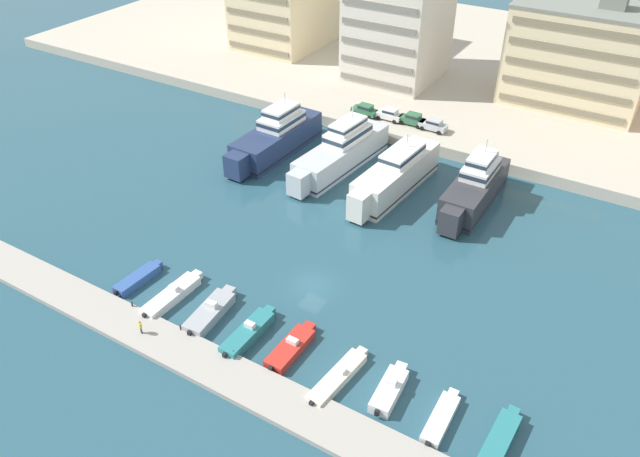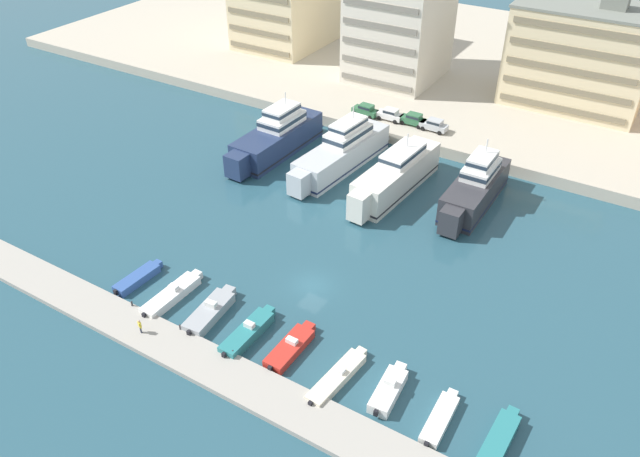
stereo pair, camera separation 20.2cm
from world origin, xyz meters
The scene contains 26 objects.
ground_plane centered at (0.00, 0.00, 0.00)m, with size 400.00×400.00×0.00m, color #285160.
quay_promenade centered at (0.00, 68.54, 0.85)m, with size 180.00×70.00×1.69m, color #BCB29E.
pier_dock centered at (0.00, -14.61, 0.27)m, with size 120.00×4.41×0.54m, color #A8A399.
yacht_navy_far_left centered at (-20.15, 22.65, 2.45)m, with size 5.54×19.29×8.40m.
yacht_silver_left centered at (-10.02, 23.72, 2.41)m, with size 6.01×20.52×8.28m.
yacht_ivory_mid_left centered at (-0.93, 21.83, 2.34)m, with size 5.37×19.20×7.30m.
yacht_charcoal_center_left centered at (8.92, 24.14, 2.39)m, with size 4.42×17.06×8.26m.
motorboat_blue_far_left centered at (-16.25, -9.13, 0.46)m, with size 1.84×6.38×0.91m.
motorboat_white_left centered at (-11.27, -9.25, 0.50)m, with size 2.00×8.23×1.48m.
motorboat_grey_mid_left centered at (-6.23, -9.22, 0.56)m, with size 2.73×7.56×1.65m.
motorboat_teal_center_left centered at (-1.24, -9.64, 0.57)m, with size 1.87×7.62×1.62m.
motorboat_red_center centered at (3.25, -9.02, 0.46)m, with size 2.04×6.97×1.34m.
motorboat_cream_center_right centered at (8.79, -9.85, 0.42)m, with size 2.38×8.17×1.20m.
motorboat_white_mid_right centered at (13.37, -8.84, 0.56)m, with size 2.19×6.18×1.64m.
motorboat_white_right centered at (18.31, -9.25, 0.39)m, with size 1.72×6.46×0.84m.
motorboat_teal_far_right centered at (23.13, -9.69, 0.53)m, with size 2.01×8.59×1.06m.
car_green_far_left centered at (-13.40, 37.04, 2.67)m, with size 4.21×2.14×1.80m.
car_white_left centered at (-9.49, 37.61, 2.67)m, with size 4.13×1.97×1.80m.
car_green_mid_left centered at (-5.73, 37.88, 2.67)m, with size 4.14×2.00×1.80m.
car_silver_center_left centered at (-2.31, 37.68, 2.67)m, with size 4.15×2.01×1.80m.
apartment_block_left centered at (-16.48, 54.23, 14.39)m, with size 14.45×15.83×27.26m.
apartment_block_mid_left centered at (12.36, 58.15, 9.51)m, with size 20.94×12.59×17.52m.
pedestrian_near_edge centered at (-10.00, -14.94, 1.47)m, with size 0.57×0.36×1.57m.
bollard_west centered at (-13.51, -12.65, 0.86)m, with size 0.20×0.20×0.61m.
bollard_west_mid centered at (-7.09, -12.65, 0.86)m, with size 0.20×0.20×0.61m.
bollard_east_mid centered at (-0.68, -12.65, 0.86)m, with size 0.20×0.20×0.61m.
Camera 1 is at (26.91, -42.84, 43.12)m, focal length 35.00 mm.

